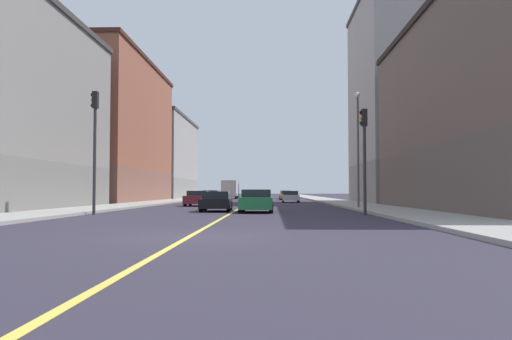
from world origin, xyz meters
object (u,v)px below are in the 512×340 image
at_px(building_right_corner, 4,109).
at_px(street_lamp_left_near, 358,138).
at_px(traffic_light_right_near, 95,136).
at_px(car_black, 216,202).
at_px(car_green, 257,201).
at_px(box_truck, 230,189).
at_px(building_right_distant, 162,158).
at_px(car_white, 285,195).
at_px(traffic_light_left_near, 364,146).
at_px(building_left_near, 491,110).
at_px(building_left_mid, 400,101).
at_px(building_right_midblock, 114,132).
at_px(car_blue, 211,197).
at_px(car_silver, 291,197).
at_px(car_maroon, 198,198).
at_px(car_yellow, 287,195).

distance_m(building_right_corner, street_lamp_left_near, 23.80).
height_order(traffic_light_right_near, car_black, traffic_light_right_near).
distance_m(car_green, box_truck, 49.26).
bearing_deg(building_right_distant, building_right_corner, -90.00).
bearing_deg(building_right_distant, car_white, -5.77).
distance_m(traffic_light_left_near, box_truck, 53.16).
height_order(traffic_light_left_near, box_truck, traffic_light_left_near).
bearing_deg(building_right_distant, car_black, -73.96).
bearing_deg(street_lamp_left_near, traffic_light_left_near, -97.59).
distance_m(building_right_corner, car_green, 18.26).
bearing_deg(building_left_near, traffic_light_left_near, -154.61).
bearing_deg(box_truck, traffic_light_left_near, -77.74).
bearing_deg(building_left_mid, car_green, -122.72).
relative_size(building_right_midblock, building_right_distant, 1.05).
height_order(building_left_mid, building_right_corner, building_left_mid).
relative_size(traffic_light_left_near, street_lamp_left_near, 0.71).
xyz_separation_m(building_right_corner, street_lamp_left_near, (23.69, 1.39, -1.84)).
xyz_separation_m(building_left_near, car_blue, (-19.55, 21.84, -5.52)).
relative_size(building_right_distant, traffic_light_left_near, 4.16).
bearing_deg(building_right_corner, building_left_near, -4.18).
height_order(building_left_near, street_lamp_left_near, building_left_near).
xyz_separation_m(building_left_near, traffic_light_right_near, (-22.70, -3.98, -1.94)).
relative_size(building_left_near, car_blue, 5.24).
bearing_deg(box_truck, building_right_distant, 167.61).
height_order(building_right_midblock, car_silver, building_right_midblock).
relative_size(building_right_corner, car_black, 4.64).
xyz_separation_m(building_right_distant, car_white, (20.04, -2.02, -5.97)).
bearing_deg(car_maroon, car_black, -75.76).
relative_size(car_maroon, car_yellow, 1.03).
bearing_deg(building_right_corner, box_truck, 76.00).
height_order(building_left_near, car_white, building_left_near).
distance_m(traffic_light_left_near, car_maroon, 18.87).
xyz_separation_m(traffic_light_left_near, car_white, (-2.63, 52.39, -2.99)).
distance_m(street_lamp_left_near, box_truck, 46.07).
relative_size(building_left_near, car_silver, 6.08).
bearing_deg(car_black, traffic_light_right_near, -145.02).
relative_size(building_right_corner, traffic_light_right_near, 2.81).
bearing_deg(building_left_near, car_yellow, 106.08).
distance_m(traffic_light_left_near, car_silver, 28.57).
relative_size(building_left_near, traffic_light_right_near, 3.66).
xyz_separation_m(car_green, car_yellow, (3.03, 39.50, -0.05)).
xyz_separation_m(building_right_corner, box_truck, (11.39, 45.66, -5.13)).
bearing_deg(car_blue, building_left_mid, -2.52).
distance_m(car_green, car_maroon, 13.16).
distance_m(building_right_corner, car_blue, 23.49).
xyz_separation_m(building_left_mid, street_lamp_left_near, (-7.36, -17.32, -5.68)).
bearing_deg(street_lamp_left_near, building_right_distant, 116.86).
bearing_deg(building_right_corner, car_maroon, 36.96).
bearing_deg(traffic_light_right_near, car_yellow, 74.72).
distance_m(car_black, box_truck, 47.77).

